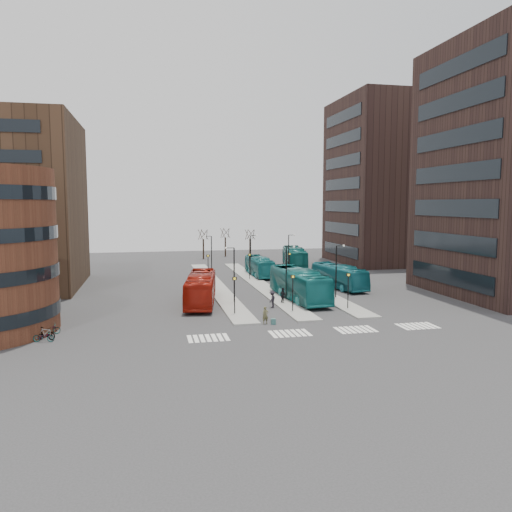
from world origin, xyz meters
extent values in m
plane|color=#2B2B2D|center=(0.00, 0.00, 0.00)|extent=(160.00, 160.00, 0.00)
cube|color=gray|center=(-4.00, 30.00, 0.07)|extent=(2.50, 45.00, 0.15)
cube|color=gray|center=(2.00, 30.00, 0.07)|extent=(2.50, 45.00, 0.15)
cube|color=gray|center=(8.00, 30.00, 0.07)|extent=(2.50, 45.00, 0.15)
cube|color=navy|center=(-1.60, 7.37, 0.26)|extent=(0.44, 0.35, 0.53)
imported|color=maroon|center=(-7.11, 18.13, 1.71)|extent=(4.81, 12.55, 3.41)
imported|color=#146768|center=(4.13, 18.02, 1.81)|extent=(3.78, 13.14, 3.62)
imported|color=#166B70|center=(3.82, 37.44, 1.48)|extent=(2.49, 10.61, 2.96)
imported|color=#15616C|center=(11.66, 24.77, 1.53)|extent=(4.13, 11.25, 3.06)
imported|color=#125A58|center=(11.87, 45.64, 1.77)|extent=(5.11, 13.02, 3.54)
imported|color=brown|center=(-2.27, 7.69, 0.81)|extent=(0.62, 0.44, 1.62)
imported|color=black|center=(-6.85, 15.39, 0.89)|extent=(0.99, 0.85, 1.78)
imported|color=black|center=(1.73, 16.22, 0.88)|extent=(0.77, 1.12, 1.77)
imported|color=black|center=(0.12, 14.66, 0.91)|extent=(1.22, 1.34, 1.81)
imported|color=gray|center=(-21.00, 5.65, 0.44)|extent=(1.76, 0.89, 0.88)
imported|color=gray|center=(-21.00, 6.33, 0.52)|extent=(1.78, 1.15, 1.04)
imported|color=gray|center=(-21.00, 7.99, 0.46)|extent=(1.82, 0.93, 0.91)
cube|color=silver|center=(-9.50, 4.00, 0.01)|extent=(0.35, 2.40, 0.01)
cube|color=silver|center=(-9.00, 4.00, 0.01)|extent=(0.35, 2.40, 0.01)
cube|color=silver|center=(-8.50, 4.00, 0.01)|extent=(0.35, 2.40, 0.01)
cube|color=silver|center=(-8.00, 4.00, 0.01)|extent=(0.35, 2.40, 0.01)
cube|color=silver|center=(-7.50, 4.00, 0.01)|extent=(0.35, 2.40, 0.01)
cube|color=silver|center=(-7.00, 4.00, 0.01)|extent=(0.35, 2.40, 0.01)
cube|color=silver|center=(-6.50, 4.00, 0.01)|extent=(0.35, 2.40, 0.01)
cube|color=silver|center=(-2.50, 4.00, 0.01)|extent=(0.35, 2.40, 0.01)
cube|color=silver|center=(-2.00, 4.00, 0.01)|extent=(0.35, 2.40, 0.01)
cube|color=silver|center=(-1.50, 4.00, 0.01)|extent=(0.35, 2.40, 0.01)
cube|color=silver|center=(-1.00, 4.00, 0.01)|extent=(0.35, 2.40, 0.01)
cube|color=silver|center=(-0.50, 4.00, 0.01)|extent=(0.35, 2.40, 0.01)
cube|color=silver|center=(0.00, 4.00, 0.01)|extent=(0.35, 2.40, 0.01)
cube|color=silver|center=(0.50, 4.00, 0.01)|extent=(0.35, 2.40, 0.01)
cube|color=silver|center=(3.50, 4.00, 0.01)|extent=(0.35, 2.40, 0.01)
cube|color=silver|center=(4.00, 4.00, 0.01)|extent=(0.35, 2.40, 0.01)
cube|color=silver|center=(4.50, 4.00, 0.01)|extent=(0.35, 2.40, 0.01)
cube|color=silver|center=(5.00, 4.00, 0.01)|extent=(0.35, 2.40, 0.01)
cube|color=silver|center=(5.50, 4.00, 0.01)|extent=(0.35, 2.40, 0.01)
cube|color=silver|center=(6.00, 4.00, 0.01)|extent=(0.35, 2.40, 0.01)
cube|color=silver|center=(6.50, 4.00, 0.01)|extent=(0.35, 2.40, 0.01)
cube|color=silver|center=(9.50, 4.00, 0.01)|extent=(0.35, 2.40, 0.01)
cube|color=silver|center=(10.00, 4.00, 0.01)|extent=(0.35, 2.40, 0.01)
cube|color=silver|center=(10.50, 4.00, 0.01)|extent=(0.35, 2.40, 0.01)
cube|color=silver|center=(11.00, 4.00, 0.01)|extent=(0.35, 2.40, 0.01)
cube|color=silver|center=(11.50, 4.00, 0.01)|extent=(0.35, 2.40, 0.01)
cube|color=silver|center=(12.00, 4.00, 0.01)|extent=(0.35, 2.40, 0.01)
cube|color=silver|center=(12.50, 4.00, 0.01)|extent=(0.35, 2.40, 0.01)
cube|color=black|center=(21.94, 16.00, 2.50)|extent=(0.12, 16.00, 2.00)
cube|color=black|center=(21.94, 16.00, 6.50)|extent=(0.12, 16.00, 2.00)
cube|color=black|center=(21.94, 16.00, 10.50)|extent=(0.12, 16.00, 2.00)
cube|color=black|center=(21.94, 16.00, 14.50)|extent=(0.12, 16.00, 2.00)
cube|color=black|center=(21.94, 16.00, 18.50)|extent=(0.12, 16.00, 2.00)
cube|color=black|center=(21.94, 16.00, 22.50)|extent=(0.12, 16.00, 2.00)
cube|color=black|center=(21.94, 16.00, 26.50)|extent=(0.12, 16.00, 2.00)
cube|color=#2F1E1A|center=(32.00, 50.00, 15.00)|extent=(20.00, 20.00, 30.00)
cube|color=black|center=(21.94, 50.00, 2.50)|extent=(0.12, 16.00, 2.00)
cube|color=black|center=(21.94, 50.00, 6.50)|extent=(0.12, 16.00, 2.00)
cube|color=black|center=(21.94, 50.00, 10.50)|extent=(0.12, 16.00, 2.00)
cube|color=black|center=(21.94, 50.00, 14.50)|extent=(0.12, 16.00, 2.00)
cube|color=black|center=(21.94, 50.00, 18.50)|extent=(0.12, 16.00, 2.00)
cube|color=black|center=(21.94, 50.00, 22.50)|extent=(0.12, 16.00, 2.00)
cube|color=black|center=(21.94, 50.00, 26.50)|extent=(0.12, 16.00, 2.00)
cylinder|color=black|center=(-4.40, 12.00, 1.90)|extent=(0.10, 0.10, 3.50)
cube|color=black|center=(-4.40, 12.00, 3.65)|extent=(0.45, 0.10, 0.30)
cube|color=yellow|center=(-4.40, 11.94, 3.65)|extent=(0.20, 0.02, 0.20)
cylinder|color=black|center=(-4.40, 34.00, 1.90)|extent=(0.10, 0.10, 3.50)
cube|color=black|center=(-4.40, 34.00, 3.65)|extent=(0.45, 0.10, 0.30)
cube|color=yellow|center=(-4.40, 33.94, 3.65)|extent=(0.20, 0.02, 0.20)
cylinder|color=black|center=(1.60, 12.00, 1.90)|extent=(0.10, 0.10, 3.50)
cube|color=black|center=(1.60, 12.00, 3.65)|extent=(0.45, 0.10, 0.30)
cube|color=yellow|center=(1.60, 11.94, 3.65)|extent=(0.20, 0.02, 0.20)
cylinder|color=black|center=(1.60, 34.00, 1.90)|extent=(0.10, 0.10, 3.50)
cube|color=black|center=(1.60, 34.00, 3.65)|extent=(0.45, 0.10, 0.30)
cube|color=yellow|center=(1.60, 33.94, 3.65)|extent=(0.20, 0.02, 0.20)
cylinder|color=black|center=(7.60, 12.00, 1.90)|extent=(0.10, 0.10, 3.50)
cube|color=black|center=(7.60, 12.00, 3.65)|extent=(0.45, 0.10, 0.30)
cube|color=yellow|center=(7.60, 11.94, 3.65)|extent=(0.20, 0.02, 0.20)
cylinder|color=black|center=(7.60, 34.00, 1.90)|extent=(0.10, 0.10, 3.50)
cube|color=black|center=(7.60, 34.00, 3.65)|extent=(0.45, 0.10, 0.30)
cube|color=yellow|center=(7.60, 33.94, 3.65)|extent=(0.20, 0.02, 0.20)
cylinder|color=black|center=(-3.40, 18.00, 3.15)|extent=(0.14, 0.14, 6.00)
cylinder|color=black|center=(-3.85, 18.00, 6.15)|extent=(0.90, 0.08, 0.08)
sphere|color=silver|center=(-4.30, 18.00, 6.15)|extent=(0.24, 0.24, 0.24)
cylinder|color=black|center=(-3.40, 38.00, 3.15)|extent=(0.14, 0.14, 6.00)
cylinder|color=black|center=(-3.85, 38.00, 6.15)|extent=(0.90, 0.08, 0.08)
sphere|color=silver|center=(-4.30, 38.00, 6.15)|extent=(0.24, 0.24, 0.24)
cylinder|color=black|center=(2.60, 18.00, 3.15)|extent=(0.14, 0.14, 6.00)
cylinder|color=black|center=(3.05, 18.00, 6.15)|extent=(0.90, 0.08, 0.08)
sphere|color=silver|center=(3.50, 18.00, 6.15)|extent=(0.24, 0.24, 0.24)
cylinder|color=black|center=(2.60, 38.00, 3.15)|extent=(0.14, 0.14, 6.00)
cylinder|color=black|center=(3.05, 38.00, 6.15)|extent=(0.90, 0.08, 0.08)
sphere|color=silver|center=(3.50, 38.00, 6.15)|extent=(0.24, 0.24, 0.24)
cylinder|color=black|center=(8.60, 18.00, 3.15)|extent=(0.14, 0.14, 6.00)
cylinder|color=black|center=(9.05, 18.00, 6.15)|extent=(0.90, 0.08, 0.08)
sphere|color=silver|center=(9.50, 18.00, 6.15)|extent=(0.24, 0.24, 0.24)
cylinder|color=black|center=(8.60, 38.00, 3.15)|extent=(0.14, 0.14, 6.00)
cylinder|color=black|center=(9.05, 38.00, 6.15)|extent=(0.90, 0.08, 0.08)
sphere|color=silver|center=(9.50, 38.00, 6.15)|extent=(0.24, 0.24, 0.24)
cylinder|color=black|center=(-2.00, 62.00, 2.00)|extent=(0.30, 0.30, 4.00)
cylinder|color=black|center=(-1.30, 62.00, 4.90)|extent=(0.10, 1.56, 1.95)
cylinder|color=black|center=(-1.78, 62.67, 4.90)|extent=(1.48, 0.59, 1.97)
cylinder|color=black|center=(-2.57, 62.41, 4.90)|extent=(0.90, 1.31, 1.99)
cylinder|color=black|center=(-2.57, 61.59, 4.90)|extent=(0.89, 1.31, 1.99)
cylinder|color=black|center=(-1.79, 61.33, 4.90)|extent=(1.48, 0.58, 1.97)
cylinder|color=black|center=(3.00, 66.00, 2.00)|extent=(0.30, 0.30, 4.00)
cylinder|color=black|center=(3.70, 66.00, 4.90)|extent=(0.10, 1.56, 1.95)
cylinder|color=black|center=(3.22, 66.67, 4.90)|extent=(1.48, 0.59, 1.97)
cylinder|color=black|center=(2.43, 66.41, 4.90)|extent=(0.90, 1.31, 1.99)
cylinder|color=black|center=(2.43, 65.59, 4.90)|extent=(0.89, 1.31, 1.99)
cylinder|color=black|center=(3.21, 65.33, 4.90)|extent=(1.48, 0.58, 1.97)
cylinder|color=black|center=(7.00, 60.00, 2.00)|extent=(0.30, 0.30, 4.00)
cylinder|color=black|center=(7.70, 60.00, 4.90)|extent=(0.10, 1.56, 1.95)
cylinder|color=black|center=(7.22, 60.67, 4.90)|extent=(1.48, 0.59, 1.97)
cylinder|color=black|center=(6.43, 60.41, 4.90)|extent=(0.90, 1.31, 1.99)
cylinder|color=black|center=(6.43, 59.59, 4.90)|extent=(0.89, 1.31, 1.99)
cylinder|color=black|center=(7.21, 59.33, 4.90)|extent=(1.48, 0.58, 1.97)
camera|label=1|loc=(-12.66, -36.03, 11.06)|focal=35.00mm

